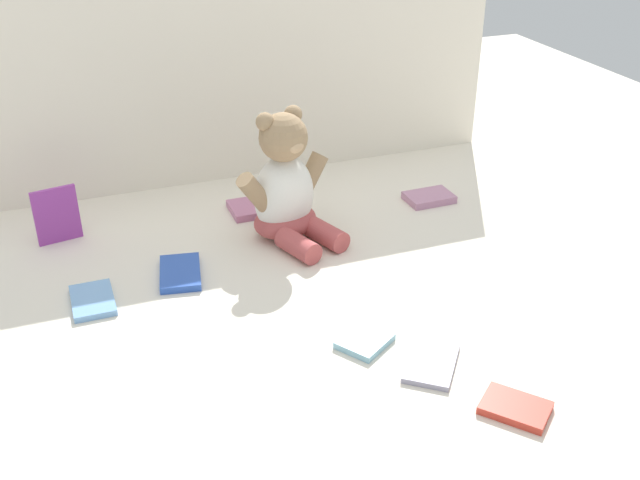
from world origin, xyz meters
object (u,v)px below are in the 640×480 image
object	(u,v)px
book_case_6	(363,341)
book_case_7	(57,215)
book_case_3	(429,197)
book_case_4	(250,209)
book_case_0	(515,408)
teddy_bear	(286,191)
book_case_1	(93,300)
book_case_5	(180,273)
book_case_2	(431,363)

from	to	relation	value
book_case_6	book_case_7	distance (m)	0.78
book_case_3	book_case_4	size ratio (longest dim) A/B	1.16
book_case_0	book_case_4	xyz separation A→B (m)	(-0.20, 0.85, 0.00)
teddy_bear	book_case_1	xyz separation A→B (m)	(-0.45, -0.14, -0.10)
book_case_4	book_case_5	size ratio (longest dim) A/B	0.73
book_case_5	book_case_6	bearing A→B (deg)	137.03
book_case_2	book_case_5	distance (m)	0.57
book_case_3	book_case_4	bearing A→B (deg)	76.33
book_case_6	book_case_0	bearing A→B (deg)	178.90
book_case_4	book_case_5	world-z (taller)	book_case_4
book_case_3	book_case_5	xyz separation A→B (m)	(-0.66, -0.14, -0.00)
book_case_6	book_case_7	xyz separation A→B (m)	(-0.49, 0.60, 0.06)
book_case_1	book_case_5	bearing A→B (deg)	12.38
book_case_0	book_case_7	bearing A→B (deg)	86.98
book_case_7	book_case_6	bearing A→B (deg)	-61.45
book_case_6	book_case_1	bearing A→B (deg)	21.75
teddy_bear	book_case_2	world-z (taller)	teddy_bear
book_case_1	book_case_5	size ratio (longest dim) A/B	0.92
book_case_4	book_case_6	distance (m)	0.60
book_case_4	book_case_6	world-z (taller)	book_case_4
book_case_4	book_case_7	world-z (taller)	book_case_7
book_case_7	book_case_4	bearing A→B (deg)	-11.40
book_case_1	book_case_7	bearing A→B (deg)	97.62
book_case_1	book_case_4	world-z (taller)	book_case_4
book_case_1	book_case_4	bearing A→B (deg)	34.70
book_case_0	book_case_3	distance (m)	0.79
book_case_2	book_case_3	bearing A→B (deg)	-79.30
book_case_2	book_case_0	bearing A→B (deg)	152.78
teddy_bear	book_case_4	xyz separation A→B (m)	(-0.05, 0.14, -0.10)
book_case_1	book_case_5	xyz separation A→B (m)	(0.18, 0.04, 0.00)
book_case_4	book_case_6	size ratio (longest dim) A/B	1.11
book_case_2	book_case_4	size ratio (longest dim) A/B	1.29
book_case_6	book_case_5	bearing A→B (deg)	3.46
book_case_4	book_case_6	bearing A→B (deg)	94.07
teddy_bear	book_case_6	bearing A→B (deg)	-109.81
book_case_3	book_case_7	xyz separation A→B (m)	(-0.88, 0.11, 0.06)
book_case_1	book_case_7	distance (m)	0.30
book_case_2	book_case_6	xyz separation A→B (m)	(-0.09, 0.10, 0.00)
teddy_bear	book_case_0	world-z (taller)	teddy_bear
teddy_bear	book_case_4	bearing A→B (deg)	88.51
book_case_5	book_case_4	bearing A→B (deg)	-121.98
teddy_bear	book_case_3	world-z (taller)	teddy_bear
teddy_bear	book_case_2	bearing A→B (deg)	-100.72
book_case_5	book_case_7	world-z (taller)	book_case_7
book_case_0	book_case_1	xyz separation A→B (m)	(-0.60, 0.57, -0.00)
book_case_1	book_case_5	distance (m)	0.19
book_case_3	book_case_6	world-z (taller)	book_case_3
book_case_3	book_case_6	distance (m)	0.64
book_case_1	book_case_7	world-z (taller)	book_case_7
book_case_0	book_case_6	bearing A→B (deg)	82.05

